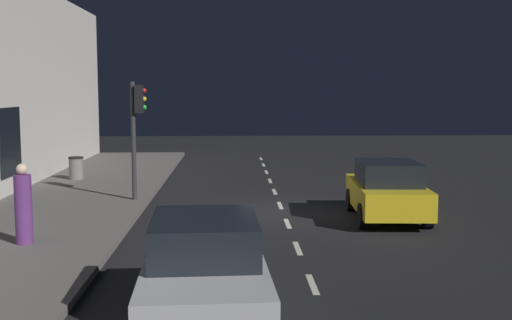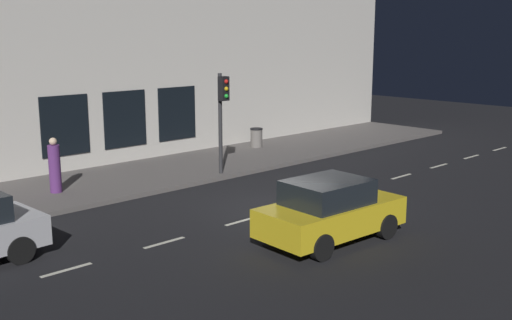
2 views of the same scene
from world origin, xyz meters
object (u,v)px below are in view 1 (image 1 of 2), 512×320
at_px(parked_car_1, 387,190).
at_px(parked_car_0, 205,271).
at_px(traffic_light, 137,119).
at_px(trash_bin, 76,168).
at_px(pedestrian_0, 23,207).

bearing_deg(parked_car_1, parked_car_0, -118.38).
relative_size(parked_car_0, parked_car_1, 1.05).
distance_m(traffic_light, parked_car_1, 7.68).
distance_m(traffic_light, trash_bin, 5.74).
xyz_separation_m(parked_car_0, pedestrian_0, (4.11, -4.45, 0.17)).
bearing_deg(parked_car_0, parked_car_1, -124.21).
bearing_deg(trash_bin, parked_car_1, 145.03).
xyz_separation_m(pedestrian_0, trash_bin, (1.31, -10.01, -0.39)).
distance_m(traffic_light, pedestrian_0, 6.00).
bearing_deg(traffic_light, pedestrian_0, 73.37).
distance_m(parked_car_0, parked_car_1, 8.76).
xyz_separation_m(traffic_light, trash_bin, (2.96, -4.48, -2.03)).
height_order(parked_car_1, pedestrian_0, pedestrian_0).
bearing_deg(parked_car_1, trash_bin, 148.11).
relative_size(traffic_light, parked_car_1, 0.92).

